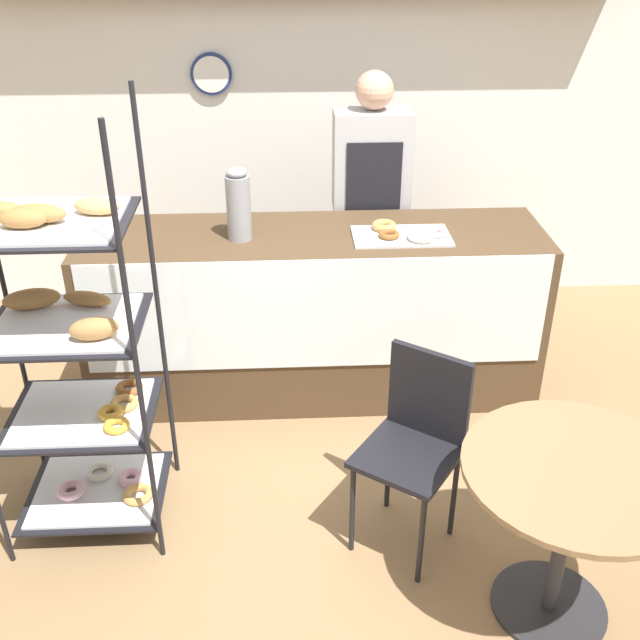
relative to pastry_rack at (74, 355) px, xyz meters
name	(u,v)px	position (x,y,z in m)	size (l,w,h in m)	color
ground_plane	(324,509)	(1.03, -0.04, -0.85)	(14.00, 14.00, 0.00)	olive
back_wall	(305,101)	(1.03, 2.20, 0.51)	(10.00, 0.30, 2.70)	white
display_counter	(314,313)	(1.03, 0.99, -0.38)	(2.46, 0.66, 0.96)	#4C3823
pastry_rack	(74,355)	(0.00, 0.00, 0.00)	(0.66, 0.57, 1.89)	black
person_worker	(370,206)	(1.38, 1.47, 0.07)	(0.44, 0.23, 1.69)	#282833
cafe_table	(570,504)	(1.90, -0.64, -0.30)	(0.83, 0.83, 0.73)	#262628
cafe_chair	(417,431)	(1.41, -0.19, -0.30)	(0.53, 0.53, 0.89)	black
coffee_carafe	(238,205)	(0.65, 0.94, 0.29)	(0.12, 0.12, 0.38)	gray
donut_tray_counter	(407,234)	(1.51, 0.92, 0.12)	(0.51, 0.29, 0.05)	silver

